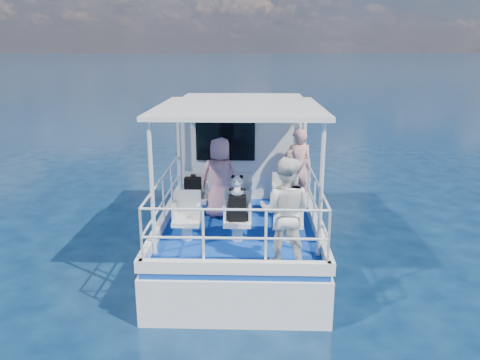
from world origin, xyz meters
The scene contains 20 objects.
ground centered at (0.00, 0.00, 0.00)m, with size 2000.00×2000.00×0.00m, color #071A37.
hull centered at (0.00, 1.00, 0.00)m, with size 3.00×7.00×1.60m, color white.
deck centered at (0.00, 1.00, 0.85)m, with size 2.90×6.90×0.10m, color #0B369C.
cabin centered at (0.00, 2.30, 2.00)m, with size 2.85×2.00×2.20m, color white.
canopy centered at (0.00, -0.20, 3.14)m, with size 3.00×3.20×0.08m, color white.
canopy_posts centered at (0.00, -0.25, 2.00)m, with size 2.77×2.97×2.20m.
railings centered at (0.00, -0.58, 1.40)m, with size 2.84×3.59×1.00m, color white, non-canonical shape.
seat_port_fwd centered at (-0.90, 0.20, 1.09)m, with size 0.48×0.46×0.38m, color silver.
seat_center_fwd centered at (0.00, 0.20, 1.09)m, with size 0.48×0.46×0.38m, color silver.
seat_stbd_fwd centered at (0.90, 0.20, 1.09)m, with size 0.48×0.46×0.38m, color silver.
seat_port_aft centered at (-0.90, -1.10, 1.09)m, with size 0.48×0.46×0.38m, color silver.
seat_center_aft centered at (0.00, -1.10, 1.09)m, with size 0.48×0.46×0.38m, color silver.
seat_stbd_aft centered at (0.90, -1.10, 1.09)m, with size 0.48×0.46×0.38m, color silver.
passenger_port_fwd centered at (-0.39, 0.11, 1.71)m, with size 0.60×0.43×1.62m, color #CE8591.
passenger_stbd_fwd centered at (1.23, 0.94, 1.73)m, with size 0.61×0.40×1.67m, color #EFA29B.
passenger_stbd_aft centered at (0.77, -2.02, 1.76)m, with size 0.84×0.65×1.72m, color silver.
backpack_port centered at (-0.94, 0.12, 1.50)m, with size 0.33×0.18×0.43m, color black.
backpack_center centered at (0.00, -1.14, 1.51)m, with size 0.30×0.17×0.45m, color black.
compact_camera centered at (-0.93, 0.13, 1.74)m, with size 0.10×0.06×0.06m, color black.
panda centered at (0.00, -1.14, 1.92)m, with size 0.24×0.20×0.37m, color silver, non-canonical shape.
Camera 1 is at (0.28, -8.82, 4.14)m, focal length 35.00 mm.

